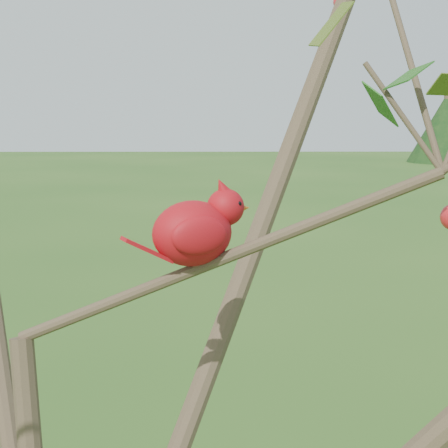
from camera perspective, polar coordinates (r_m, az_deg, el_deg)
name	(u,v)px	position (r m, az deg, el deg)	size (l,w,h in m)	color
crabapple_tree	(47,240)	(0.90, -14.51, -1.29)	(2.35, 2.05, 2.95)	#3B2E20
cardinal	(197,230)	(0.98, -2.30, -0.46)	(0.19, 0.13, 0.14)	red
distant_trees	(208,135)	(25.48, -1.36, 7.40)	(42.30, 14.10, 3.34)	#3B2E20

